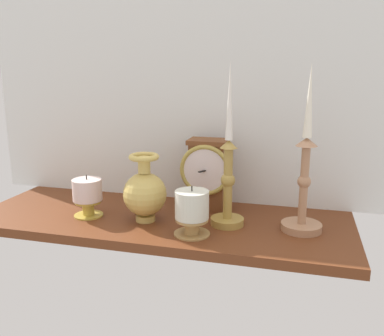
# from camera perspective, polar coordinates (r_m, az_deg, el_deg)

# --- Properties ---
(ground_plane) EXTENTS (1.00, 0.36, 0.02)m
(ground_plane) POSITION_cam_1_polar(r_m,az_deg,el_deg) (1.12, -4.36, -7.32)
(ground_plane) COLOR #622F17
(back_wall) EXTENTS (1.20, 0.02, 0.65)m
(back_wall) POSITION_cam_1_polar(r_m,az_deg,el_deg) (1.22, -1.74, 10.67)
(back_wall) COLOR silver
(back_wall) RESTS_ON ground_plane
(mantel_clock) EXTENTS (0.14, 0.10, 0.20)m
(mantel_clock) POSITION_cam_1_polar(r_m,az_deg,el_deg) (1.14, 2.15, -0.76)
(mantel_clock) COLOR brown
(mantel_clock) RESTS_ON ground_plane
(candlestick_tall_left) EXTENTS (0.08, 0.08, 0.41)m
(candlestick_tall_left) POSITION_cam_1_polar(r_m,az_deg,el_deg) (1.03, 5.00, -1.44)
(candlestick_tall_left) COLOR #AA883E
(candlestick_tall_left) RESTS_ON ground_plane
(candlestick_tall_center) EXTENTS (0.10, 0.10, 0.40)m
(candlestick_tall_center) POSITION_cam_1_polar(r_m,az_deg,el_deg) (1.02, 15.23, -1.83)
(candlestick_tall_center) COLOR tan
(candlestick_tall_center) RESTS_ON ground_plane
(brass_vase_bulbous) EXTENTS (0.11, 0.11, 0.18)m
(brass_vase_bulbous) POSITION_cam_1_polar(r_m,az_deg,el_deg) (1.07, -6.53, -3.32)
(brass_vase_bulbous) COLOR #D4B55A
(brass_vase_bulbous) RESTS_ON ground_plane
(pillar_candle_front) EXTENTS (0.08, 0.08, 0.11)m
(pillar_candle_front) POSITION_cam_1_polar(r_m,az_deg,el_deg) (1.14, -14.24, -3.60)
(pillar_candle_front) COLOR gold
(pillar_candle_front) RESTS_ON ground_plane
(pillar_candle_near_clock) EXTENTS (0.09, 0.09, 0.12)m
(pillar_candle_near_clock) POSITION_cam_1_polar(r_m,az_deg,el_deg) (0.98, -0.02, -5.86)
(pillar_candle_near_clock) COLOR tan
(pillar_candle_near_clock) RESTS_ON ground_plane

